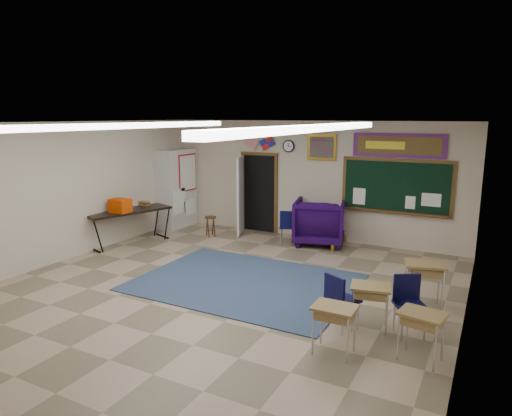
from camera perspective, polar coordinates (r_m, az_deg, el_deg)
The scene contains 24 objects.
floor at distance 8.26m, azimuth -5.34°, elevation -10.78°, with size 9.00×9.00×0.00m, color gray.
back_wall at distance 11.78m, azimuth 6.56°, elevation 3.49°, with size 8.00×0.04×3.00m, color beige.
left_wall at distance 10.53m, azimuth -24.08°, elevation 1.61°, with size 0.04×9.00×3.00m, color beige.
right_wall at distance 6.59m, azimuth 25.05°, elevation -3.89°, with size 0.04×9.00×3.00m, color beige.
ceiling at distance 7.65m, azimuth -5.76°, elevation 10.50°, with size 8.00×9.00×0.04m, color beige.
area_rug at distance 8.80m, azimuth -1.36°, elevation -9.24°, with size 4.00×3.00×0.02m, color #2E3F58.
fluorescent_strips at distance 7.65m, azimuth -5.76°, elevation 10.06°, with size 3.86×6.00×0.10m, color white, non-canonical shape.
doorway at distance 12.34m, azimuth -0.26°, elevation 1.84°, with size 1.10×0.89×2.16m.
chalkboard at distance 11.15m, azimuth 17.07°, elevation 2.42°, with size 2.55×0.14×1.30m.
bulletin_board at distance 11.05m, azimuth 17.38°, elevation 7.47°, with size 2.10×0.05×0.55m.
framed_art_print at distance 11.54m, azimuth 8.22°, elevation 7.52°, with size 0.75×0.05×0.65m.
wall_clock at distance 11.87m, azimuth 4.10°, elevation 7.72°, with size 0.32×0.05×0.32m.
wall_flags at distance 12.21m, azimuth 0.36°, elevation 8.46°, with size 1.16×0.06×0.70m, color red, non-canonical shape.
storage_cabinet at distance 13.10m, azimuth -9.87°, elevation 2.42°, with size 0.59×1.25×2.20m.
wingback_armchair at distance 11.33m, azimuth 7.96°, elevation -1.71°, with size 1.19×1.23×1.12m, color #1A0535.
student_chair_reading at distance 11.18m, azimuth 4.07°, elevation -2.42°, with size 0.44×0.44×0.89m, color black, non-canonical shape.
student_chair_desk_a at distance 7.00m, azimuth 10.80°, elevation -11.36°, with size 0.43×0.43×0.86m, color black, non-canonical shape.
student_chair_desk_b at distance 7.02m, azimuth 18.73°, elevation -11.68°, with size 0.43×0.43×0.87m, color black, non-canonical shape.
student_desk_front_left at distance 7.08m, azimuth 14.06°, elevation -11.64°, with size 0.65×0.54×0.68m.
student_desk_front_right at distance 8.09m, azimuth 20.24°, elevation -8.74°, with size 0.73×0.62×0.76m.
student_desk_back_left at distance 6.32m, azimuth 9.72°, elevation -14.47°, with size 0.57×0.43×0.67m.
student_desk_back_right at distance 6.43m, azimuth 19.91°, elevation -14.58°, with size 0.62×0.50×0.66m.
folding_table at distance 11.67m, azimuth -15.58°, elevation -2.10°, with size 1.33×2.18×1.18m.
wooden_stool at distance 12.04m, azimuth -5.70°, elevation -2.27°, with size 0.30×0.30×0.53m.
Camera 1 is at (4.22, -6.38, 3.12)m, focal length 32.00 mm.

